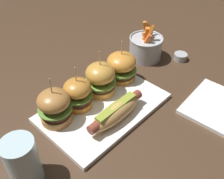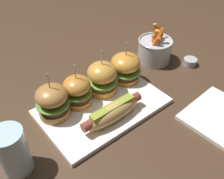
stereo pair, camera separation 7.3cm
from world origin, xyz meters
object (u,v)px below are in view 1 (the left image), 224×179
Objects in this scene: fries_bucket at (146,47)px; sauce_ramekin at (180,57)px; hot_dog at (116,112)px; slider_far_left at (55,106)px; slider_far_right at (121,66)px; water_glass at (23,162)px; slider_center_right at (100,78)px; slider_center_left at (78,93)px; side_plate at (222,109)px; platter_main at (104,107)px.

fries_bucket reaches higher than sauce_ramekin.
slider_far_left is at bearing 134.27° from hot_dog.
slider_far_right is 1.11× the size of water_glass.
slider_center_right is 1.17× the size of water_glass.
slider_far_left is (-0.11, 0.12, 0.02)m from hot_dog.
slider_far_left reaches higher than water_glass.
slider_far_right is at bearing -0.40° from slider_far_left.
slider_center_left is 0.71× the size of side_plate.
hot_dog is 0.12m from slider_center_left.
sauce_ramekin is at bearing 1.01° from water_glass.
sauce_ramekin is at bearing 5.94° from hot_dog.
water_glass is at bearing -165.18° from slider_center_right.
slider_center_right is at bearing 122.49° from side_plate.
slider_far_left reaches higher than sauce_ramekin.
water_glass is (-0.66, -0.01, 0.05)m from sauce_ramekin.
platter_main is 1.85× the size of hot_dog.
slider_center_right reaches higher than side_plate.
slider_center_right is 0.75× the size of side_plate.
hot_dog is at bearing -115.18° from slider_center_right.
fries_bucket is 1.11× the size of water_glass.
platter_main is at bearing -46.33° from slider_center_left.
slider_far_left is at bearing 156.86° from platter_main.
slider_far_left is 0.98× the size of slider_center_right.
slider_center_right reaches higher than slider_far_right.
hot_dog is 0.32m from side_plate.
slider_far_right reaches higher than sauce_ramekin.
fries_bucket is 0.71× the size of side_plate.
slider_center_right is 0.37m from side_plate.
water_glass is (-0.32, -0.08, -0.00)m from slider_center_right.
side_plate is (-0.15, -0.24, -0.01)m from sauce_ramekin.
slider_far_right is at bearing 0.23° from slider_center_left.
side_plate is 0.56m from water_glass.
slider_far_left is (-0.13, 0.05, 0.06)m from platter_main.
slider_center_right is at bearing -0.25° from slider_center_left.
hot_dog reaches higher than platter_main.
slider_center_right is at bearing 64.82° from hot_dog.
slider_center_left reaches higher than side_plate.
slider_far_left reaches higher than side_plate.
slider_far_right reaches higher than fries_bucket.
slider_far_right is at bearing 37.79° from hot_dog.
side_plate is at bearing -47.33° from platter_main.
slider_far_right is 2.85× the size of sauce_ramekin.
sauce_ramekin is (0.39, -0.02, 0.01)m from platter_main.
platter_main is 0.16m from slider_far_right.
slider_far_left reaches higher than hot_dog.
slider_far_left is at bearing 179.60° from slider_far_right.
slider_far_right reaches higher than water_glass.
hot_dog is 1.42× the size of slider_far_right.
hot_dog is at bearing -102.11° from platter_main.
water_glass is (-0.15, -0.09, -0.00)m from slider_far_left.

